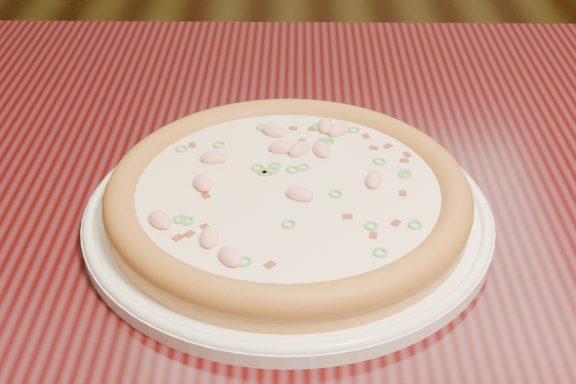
{
  "coord_description": "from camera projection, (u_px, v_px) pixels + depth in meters",
  "views": [
    {
      "loc": [
        -0.33,
        -0.8,
        1.15
      ],
      "look_at": [
        -0.34,
        -0.24,
        0.78
      ],
      "focal_mm": 50.0,
      "sensor_mm": 36.0,
      "label": 1
    }
  ],
  "objects": [
    {
      "name": "pizza",
      "position": [
        288.0,
        195.0,
        0.67
      ],
      "size": [
        0.31,
        0.31,
        0.03
      ],
      "color": "#CA9146",
      "rests_on": "plate"
    },
    {
      "name": "hero_table",
      "position": [
        411.0,
        274.0,
        0.78
      ],
      "size": [
        1.2,
        0.8,
        0.75
      ],
      "color": "black",
      "rests_on": "ground"
    },
    {
      "name": "plate",
      "position": [
        288.0,
        213.0,
        0.68
      ],
      "size": [
        0.35,
        0.35,
        0.02
      ],
      "color": "white",
      "rests_on": "hero_table"
    }
  ]
}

